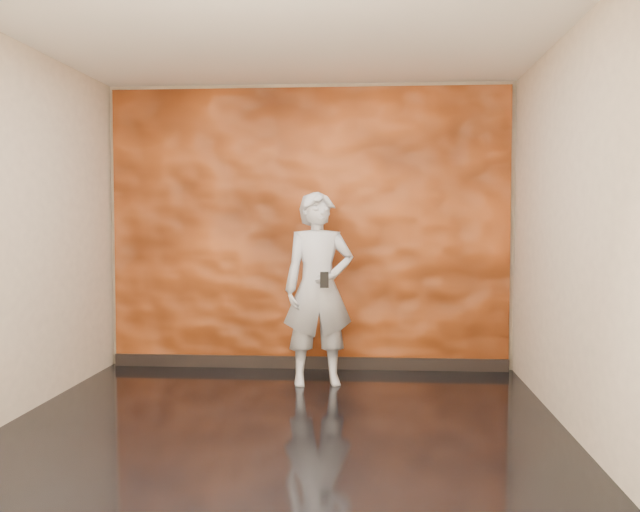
{
  "coord_description": "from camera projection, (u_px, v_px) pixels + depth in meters",
  "views": [
    {
      "loc": [
        0.64,
        -5.02,
        1.48
      ],
      "look_at": [
        0.2,
        0.84,
        1.17
      ],
      "focal_mm": 40.0,
      "sensor_mm": 36.0,
      "label": 1
    }
  ],
  "objects": [
    {
      "name": "baseboard",
      "position": [
        308.0,
        362.0,
        7.03
      ],
      "size": [
        3.9,
        0.04,
        0.12
      ],
      "primitive_type": "cube",
      "color": "black",
      "rests_on": "ground"
    },
    {
      "name": "feature_wall",
      "position": [
        309.0,
        229.0,
        7.0
      ],
      "size": [
        3.9,
        0.06,
        2.75
      ],
      "primitive_type": "cube",
      "color": "#D35B20",
      "rests_on": "ground"
    },
    {
      "name": "room",
      "position": [
        283.0,
        230.0,
        5.05
      ],
      "size": [
        4.02,
        4.02,
        2.81
      ],
      "color": "black",
      "rests_on": "ground"
    },
    {
      "name": "man",
      "position": [
        319.0,
        289.0,
        6.33
      ],
      "size": [
        0.7,
        0.53,
        1.72
      ],
      "primitive_type": "imported",
      "rotation": [
        0.0,
        0.0,
        0.21
      ],
      "color": "#A6AAB5",
      "rests_on": "ground"
    },
    {
      "name": "phone",
      "position": [
        324.0,
        280.0,
        6.07
      ],
      "size": [
        0.08,
        0.02,
        0.14
      ],
      "primitive_type": "cube",
      "rotation": [
        0.0,
        0.0,
        0.09
      ],
      "color": "black",
      "rests_on": "man"
    }
  ]
}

